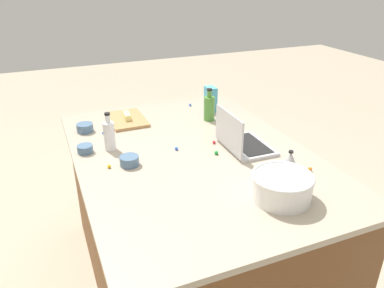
# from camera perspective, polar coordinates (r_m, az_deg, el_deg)

# --- Properties ---
(ground_plane) EXTENTS (12.00, 12.00, 0.00)m
(ground_plane) POSITION_cam_1_polar(r_m,az_deg,el_deg) (2.54, 0.00, -19.72)
(ground_plane) COLOR #B7A88E
(island_counter) EXTENTS (1.68, 1.19, 0.90)m
(island_counter) POSITION_cam_1_polar(r_m,az_deg,el_deg) (2.25, 0.00, -11.57)
(island_counter) COLOR brown
(island_counter) RESTS_ON ground
(laptop) EXTENTS (0.31, 0.24, 0.22)m
(laptop) POSITION_cam_1_polar(r_m,az_deg,el_deg) (2.05, 7.43, 0.45)
(laptop) COLOR #B7B7BC
(laptop) RESTS_ON island_counter
(mixing_bowl_large) EXTENTS (0.26, 0.26, 0.12)m
(mixing_bowl_large) POSITION_cam_1_polar(r_m,az_deg,el_deg) (1.64, 13.39, -6.20)
(mixing_bowl_large) COLOR white
(mixing_bowl_large) RESTS_ON island_counter
(bottle_olive) EXTENTS (0.07, 0.07, 0.21)m
(bottle_olive) POSITION_cam_1_polar(r_m,az_deg,el_deg) (2.41, 2.62, 5.51)
(bottle_olive) COLOR #4C8C38
(bottle_olive) RESTS_ON island_counter
(bottle_vinegar) EXTENTS (0.06, 0.06, 0.21)m
(bottle_vinegar) POSITION_cam_1_polar(r_m,az_deg,el_deg) (2.06, -12.38, 1.32)
(bottle_vinegar) COLOR white
(bottle_vinegar) RESTS_ON island_counter
(cutting_board) EXTENTS (0.33, 0.22, 0.02)m
(cutting_board) POSITION_cam_1_polar(r_m,az_deg,el_deg) (2.46, -9.80, 3.70)
(cutting_board) COLOR #AD7F4C
(cutting_board) RESTS_ON island_counter
(butter_stick_left) EXTENTS (0.11, 0.05, 0.04)m
(butter_stick_left) POSITION_cam_1_polar(r_m,az_deg,el_deg) (2.44, -9.81, 4.24)
(butter_stick_left) COLOR #F4E58C
(butter_stick_left) RESTS_ON cutting_board
(ramekin_small) EXTENTS (0.10, 0.10, 0.05)m
(ramekin_small) POSITION_cam_1_polar(r_m,az_deg,el_deg) (1.90, -9.44, -2.51)
(ramekin_small) COLOR slate
(ramekin_small) RESTS_ON island_counter
(ramekin_medium) EXTENTS (0.08, 0.08, 0.04)m
(ramekin_medium) POSITION_cam_1_polar(r_m,az_deg,el_deg) (2.08, -15.84, -0.72)
(ramekin_medium) COLOR slate
(ramekin_medium) RESTS_ON island_counter
(ramekin_wide) EXTENTS (0.10, 0.10, 0.05)m
(ramekin_wide) POSITION_cam_1_polar(r_m,az_deg,el_deg) (2.34, -15.86, 2.38)
(ramekin_wide) COLOR slate
(ramekin_wide) RESTS_ON island_counter
(kitchen_timer) EXTENTS (0.07, 0.07, 0.08)m
(kitchen_timer) POSITION_cam_1_polar(r_m,az_deg,el_deg) (1.93, 14.62, -2.10)
(kitchen_timer) COLOR #B2B2B7
(kitchen_timer) RESTS_ON island_counter
(candy_bag) EXTENTS (0.09, 0.06, 0.17)m
(candy_bag) POSITION_cam_1_polar(r_m,az_deg,el_deg) (2.56, 2.82, 6.76)
(candy_bag) COLOR #4CA5CC
(candy_bag) RESTS_ON island_counter
(candy_0) EXTENTS (0.02, 0.02, 0.02)m
(candy_0) POSITION_cam_1_polar(r_m,az_deg,el_deg) (1.90, -12.41, -3.30)
(candy_0) COLOR yellow
(candy_0) RESTS_ON island_counter
(candy_1) EXTENTS (0.02, 0.02, 0.02)m
(candy_1) POSITION_cam_1_polar(r_m,az_deg,el_deg) (1.64, 9.41, -7.99)
(candy_1) COLOR blue
(candy_1) RESTS_ON island_counter
(candy_2) EXTENTS (0.02, 0.02, 0.02)m
(candy_2) POSITION_cam_1_polar(r_m,az_deg,el_deg) (2.03, -2.37, -0.69)
(candy_2) COLOR blue
(candy_2) RESTS_ON island_counter
(candy_3) EXTENTS (0.01, 0.01, 0.01)m
(candy_3) POSITION_cam_1_polar(r_m,az_deg,el_deg) (2.29, -13.27, 1.62)
(candy_3) COLOR blue
(candy_3) RESTS_ON island_counter
(candy_4) EXTENTS (0.02, 0.02, 0.02)m
(candy_4) POSITION_cam_1_polar(r_m,az_deg,el_deg) (1.99, 3.69, -1.31)
(candy_4) COLOR green
(candy_4) RESTS_ON island_counter
(candy_5) EXTENTS (0.02, 0.02, 0.02)m
(candy_5) POSITION_cam_1_polar(r_m,az_deg,el_deg) (2.11, 3.34, 0.28)
(candy_5) COLOR red
(candy_5) RESTS_ON island_counter
(candy_6) EXTENTS (0.02, 0.02, 0.02)m
(candy_6) POSITION_cam_1_polar(r_m,az_deg,el_deg) (1.91, 17.36, -3.64)
(candy_6) COLOR orange
(candy_6) RESTS_ON island_counter
(candy_7) EXTENTS (0.02, 0.02, 0.02)m
(candy_7) POSITION_cam_1_polar(r_m,az_deg,el_deg) (2.68, -0.28, 5.94)
(candy_7) COLOR blue
(candy_7) RESTS_ON island_counter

